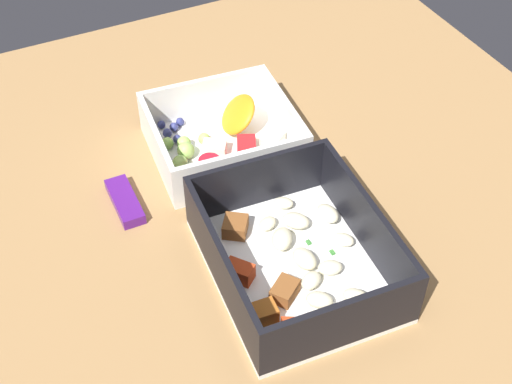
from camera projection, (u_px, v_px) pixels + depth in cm
name	position (u px, v px, depth cm)	size (l,w,h in cm)	color
table_surface	(260.00, 201.00, 77.45)	(80.00, 80.00, 2.00)	#9E7547
pasta_container	(295.00, 257.00, 67.71)	(20.84, 17.02, 6.68)	white
fruit_bowl	(222.00, 138.00, 80.62)	(15.79, 17.04, 5.43)	white
candy_bar	(125.00, 201.00, 75.12)	(7.00, 2.40, 1.20)	#51197A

